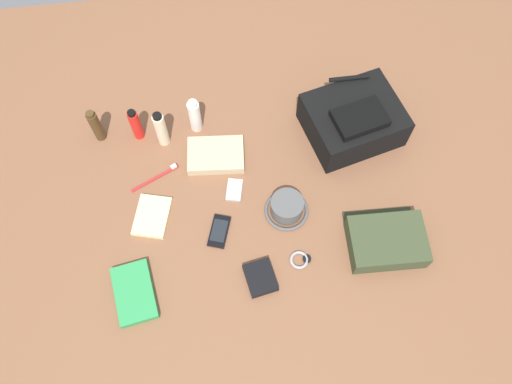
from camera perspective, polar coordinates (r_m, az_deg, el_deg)
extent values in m
cube|color=brown|center=(1.79, 0.00, -0.72)|extent=(2.64, 2.02, 0.02)
cube|color=black|center=(1.89, 10.74, 7.86)|extent=(0.38, 0.34, 0.13)
cube|color=black|center=(1.80, 11.49, 8.05)|extent=(0.20, 0.16, 0.03)
cylinder|color=black|center=(1.89, 10.34, 12.37)|extent=(0.14, 0.02, 0.02)
cube|color=#384228|center=(1.73, 14.35, -5.40)|extent=(0.25, 0.19, 0.07)
cube|color=#2C3520|center=(1.79, 13.40, -2.87)|extent=(0.24, 0.07, 0.01)
cylinder|color=#535353|center=(1.73, 3.46, -1.61)|extent=(0.11, 0.11, 0.06)
torus|color=#535353|center=(1.76, 3.40, -2.06)|extent=(0.15, 0.15, 0.01)
cylinder|color=#473319|center=(1.92, -17.35, 6.99)|extent=(0.04, 0.04, 0.14)
cylinder|color=#473319|center=(1.86, -17.99, 8.24)|extent=(0.03, 0.03, 0.01)
cylinder|color=red|center=(1.89, -13.22, 7.25)|extent=(0.04, 0.04, 0.14)
cylinder|color=black|center=(1.83, -13.71, 8.52)|extent=(0.03, 0.03, 0.01)
cylinder|color=beige|center=(1.85, -10.51, 6.84)|extent=(0.04, 0.04, 0.15)
cylinder|color=black|center=(1.78, -10.96, 8.27)|extent=(0.03, 0.03, 0.01)
cylinder|color=white|center=(1.87, -6.82, 8.37)|extent=(0.04, 0.04, 0.14)
cylinder|color=white|center=(1.81, -7.09, 9.75)|extent=(0.03, 0.03, 0.01)
cube|color=#2D934C|center=(1.70, -13.39, -10.87)|extent=(0.15, 0.21, 0.03)
cube|color=white|center=(1.70, -13.37, -10.90)|extent=(0.14, 0.20, 0.02)
cube|color=black|center=(1.73, -4.12, -4.39)|extent=(0.09, 0.13, 0.01)
cube|color=black|center=(1.72, -4.14, -4.30)|extent=(0.07, 0.09, 0.00)
cube|color=#B7B7BC|center=(1.79, -2.43, 0.24)|extent=(0.07, 0.09, 0.01)
cylinder|color=silver|center=(1.78, -2.38, -0.11)|extent=(0.03, 0.03, 0.00)
torus|color=#99999E|center=(1.70, 4.82, -7.54)|extent=(0.06, 0.06, 0.01)
cylinder|color=black|center=(1.70, 5.69, -7.42)|extent=(0.03, 0.03, 0.01)
cylinder|color=red|center=(1.84, -11.19, 1.49)|extent=(0.17, 0.09, 0.01)
cube|color=white|center=(1.84, -9.15, 2.82)|extent=(0.02, 0.02, 0.01)
cube|color=black|center=(1.67, 0.49, -9.53)|extent=(0.11, 0.12, 0.02)
cube|color=beige|center=(1.78, -11.50, -2.66)|extent=(0.15, 0.17, 0.02)
cube|color=#C6B289|center=(1.84, -4.50, 4.11)|extent=(0.21, 0.16, 0.04)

